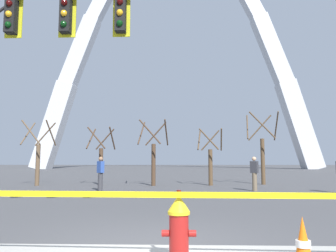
{
  "coord_description": "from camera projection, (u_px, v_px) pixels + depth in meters",
  "views": [
    {
      "loc": [
        0.45,
        -5.44,
        1.38
      ],
      "look_at": [
        0.14,
        5.0,
        2.5
      ],
      "focal_mm": 35.13,
      "sensor_mm": 36.0,
      "label": 1
    }
  ],
  "objects": [
    {
      "name": "ground_plane",
      "position": [
        150.0,
        248.0,
        5.27
      ],
      "size": [
        240.0,
        240.0,
        0.0
      ],
      "primitive_type": "plane",
      "color": "#474749"
    },
    {
      "name": "fire_hydrant",
      "position": [
        179.0,
        230.0,
        4.39
      ],
      "size": [
        0.46,
        0.48,
        0.99
      ],
      "color": "#5E0F0D",
      "rests_on": "ground"
    },
    {
      "name": "caution_tape_barrier",
      "position": [
        177.0,
        212.0,
        4.31
      ],
      "size": [
        6.2,
        0.31,
        1.02
      ],
      "color": "#232326",
      "rests_on": "ground"
    },
    {
      "name": "traffic_cone_by_hydrant",
      "position": [
        303.0,
        249.0,
        3.85
      ],
      "size": [
        0.36,
        0.36,
        0.73
      ],
      "color": "black",
      "rests_on": "ground"
    },
    {
      "name": "monument_arch",
      "position": [
        175.0,
        55.0,
        61.19
      ],
      "size": [
        52.25,
        3.15,
        48.14
      ],
      "color": "silver",
      "rests_on": "ground"
    },
    {
      "name": "tree_far_left",
      "position": [
        38.0,
        157.0,
        18.78
      ],
      "size": [
        1.71,
        1.72,
        3.69
      ],
      "color": "brown",
      "rests_on": "ground"
    },
    {
      "name": "tree_left_mid",
      "position": [
        101.0,
        159.0,
        19.31
      ],
      "size": [
        1.57,
        1.58,
        3.37
      ],
      "color": "#473323",
      "rests_on": "ground"
    },
    {
      "name": "tree_center_left",
      "position": [
        153.0,
        156.0,
        18.73
      ],
      "size": [
        1.72,
        1.73,
        3.72
      ],
      "color": "#473323",
      "rests_on": "ground"
    },
    {
      "name": "tree_center_right",
      "position": [
        210.0,
        160.0,
        18.95
      ],
      "size": [
        1.51,
        1.52,
        3.24
      ],
      "color": "brown",
      "rests_on": "ground"
    },
    {
      "name": "tree_right_mid",
      "position": [
        262.0,
        152.0,
        19.7
      ],
      "size": [
        1.98,
        1.99,
        4.29
      ],
      "color": "brown",
      "rests_on": "ground"
    },
    {
      "name": "pedestrian_walking_left",
      "position": [
        100.0,
        173.0,
        15.35
      ],
      "size": [
        0.38,
        0.38,
        1.59
      ],
      "color": "#38383D",
      "rests_on": "ground"
    },
    {
      "name": "pedestrian_walking_right",
      "position": [
        254.0,
        173.0,
        15.25
      ],
      "size": [
        0.39,
        0.36,
        1.59
      ],
      "color": "brown",
      "rests_on": "ground"
    }
  ]
}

